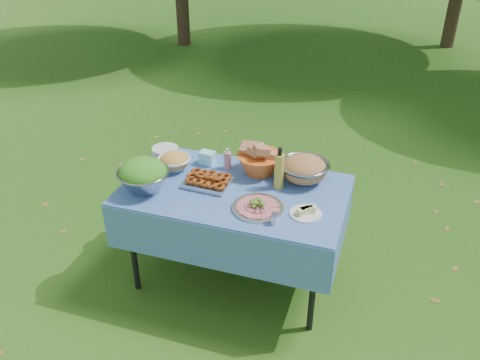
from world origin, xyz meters
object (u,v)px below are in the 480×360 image
Objects in this scene: picnic_table at (234,235)px; salad_bowl at (143,175)px; bread_bowl at (260,159)px; oil_bottle at (279,168)px; pasta_bowl_steel at (304,169)px; plate_stack at (165,152)px; charcuterie_platter at (258,204)px.

picnic_table is 4.32× the size of salad_bowl.
bread_bowl is 1.08× the size of oil_bottle.
picnic_table is 0.67m from pasta_bowl_steel.
bread_bowl is 0.24m from oil_bottle.
charcuterie_platter is at bearing -28.08° from plate_stack.
charcuterie_platter is (-0.19, -0.43, -0.05)m from pasta_bowl_steel.
salad_bowl is 0.79m from bread_bowl.
oil_bottle reaches higher than charcuterie_platter.
plate_stack is (-0.07, 0.47, -0.08)m from salad_bowl.
oil_bottle is (0.27, 0.11, 0.53)m from picnic_table.
salad_bowl is at bearing -144.68° from bread_bowl.
charcuterie_platter is (0.84, -0.45, 0.00)m from plate_stack.
plate_stack is 0.57× the size of pasta_bowl_steel.
salad_bowl is 0.88m from oil_bottle.
plate_stack is 0.61× the size of bread_bowl.
pasta_bowl_steel reaches higher than plate_stack.
salad_bowl is 1.07× the size of bread_bowl.
bread_bowl reaches higher than plate_stack.
oil_bottle is at bearing -10.24° from plate_stack.
plate_stack is 0.95m from charcuterie_platter.
plate_stack is 0.66× the size of oil_bottle.
pasta_bowl_steel is 0.21m from oil_bottle.
salad_bowl is at bearing -154.95° from pasta_bowl_steel.
salad_bowl is (-0.55, -0.20, 0.49)m from picnic_table.
oil_bottle is (-0.14, -0.14, 0.06)m from pasta_bowl_steel.
salad_bowl reaches higher than picnic_table.
picnic_table is 0.76m from salad_bowl.
salad_bowl is at bearing -160.37° from picnic_table.
oil_bottle is at bearing 78.61° from charcuterie_platter.
charcuterie_platter is 0.31m from oil_bottle.
picnic_table is 4.36× the size of pasta_bowl_steel.
pasta_bowl_steel is (0.31, -0.01, -0.02)m from bread_bowl.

